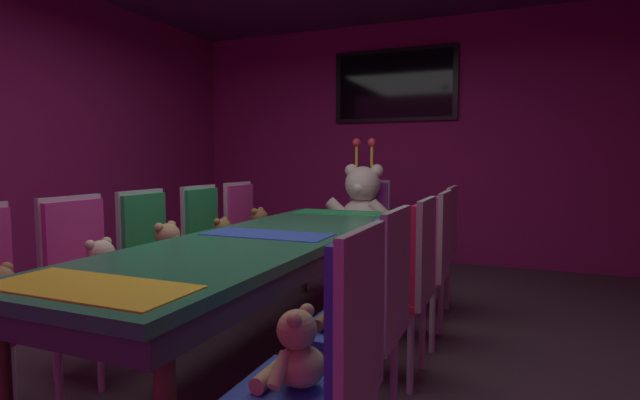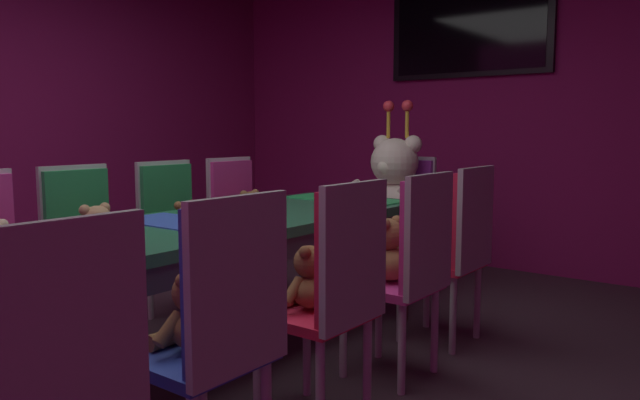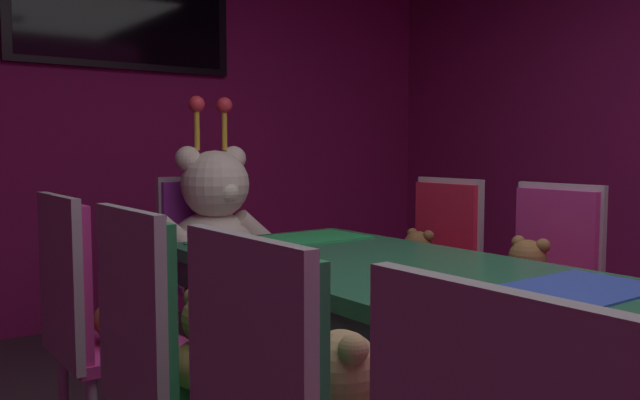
% 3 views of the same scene
% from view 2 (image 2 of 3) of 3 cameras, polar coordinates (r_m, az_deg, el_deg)
% --- Properties ---
extents(ground_plane, '(7.90, 7.90, 0.00)m').
position_cam_2_polar(ground_plane, '(3.12, -11.93, -15.75)').
color(ground_plane, '#3F2D38').
extents(wall_back, '(5.20, 0.12, 2.80)m').
position_cam_2_polar(wall_back, '(5.53, 13.98, 8.66)').
color(wall_back, '#8C1959').
rests_on(wall_back, ground_plane).
extents(banquet_table, '(0.90, 3.03, 0.75)m').
position_cam_2_polar(banquet_table, '(2.94, -12.23, -3.82)').
color(banquet_table, '#26724C').
rests_on(banquet_table, ground_plane).
extents(chair_left_2, '(0.42, 0.41, 0.98)m').
position_cam_2_polar(chair_left_2, '(3.63, -21.31, -3.11)').
color(chair_left_2, '#268C4C').
rests_on(chair_left_2, ground_plane).
extents(teddy_left_2, '(0.27, 0.34, 0.32)m').
position_cam_2_polar(teddy_left_2, '(3.51, -20.06, -3.37)').
color(teddy_left_2, tan).
rests_on(teddy_left_2, chair_left_2).
extents(chair_left_3, '(0.42, 0.41, 0.98)m').
position_cam_2_polar(chair_left_3, '(3.97, -13.65, -2.06)').
color(chair_left_3, '#268C4C').
rests_on(chair_left_3, ground_plane).
extents(teddy_left_3, '(0.23, 0.30, 0.29)m').
position_cam_2_polar(teddy_left_3, '(3.86, -12.30, -2.49)').
color(teddy_left_3, olive).
rests_on(teddy_left_3, chair_left_3).
extents(chair_left_4, '(0.42, 0.41, 0.98)m').
position_cam_2_polar(chair_left_4, '(4.37, -7.76, -1.15)').
color(chair_left_4, '#CC338C').
rests_on(chair_left_4, ground_plane).
extents(teddy_left_4, '(0.25, 0.32, 0.31)m').
position_cam_2_polar(teddy_left_4, '(4.27, -6.39, -1.41)').
color(teddy_left_4, olive).
rests_on(teddy_left_4, chair_left_4).
extents(chair_right_0, '(0.42, 0.41, 0.98)m').
position_cam_2_polar(chair_right_0, '(1.61, -23.80, -15.14)').
color(chair_right_0, '#2D47B2').
rests_on(chair_right_0, ground_plane).
extents(teddy_right_0, '(0.21, 0.28, 0.26)m').
position_cam_2_polar(teddy_right_0, '(1.74, -26.10, -14.55)').
color(teddy_right_0, tan).
rests_on(teddy_right_0, chair_right_0).
extents(chair_right_1, '(0.42, 0.41, 0.98)m').
position_cam_2_polar(chair_right_1, '(1.96, -9.15, -10.79)').
color(chair_right_1, '#2D47B2').
rests_on(chair_right_1, ground_plane).
extents(teddy_right_1, '(0.22, 0.28, 0.27)m').
position_cam_2_polar(teddy_right_1, '(2.07, -11.91, -10.57)').
color(teddy_right_1, brown).
rests_on(teddy_right_1, chair_right_1).
extents(chair_right_2, '(0.42, 0.41, 0.98)m').
position_cam_2_polar(chair_right_2, '(2.38, 1.68, -7.59)').
color(chair_right_2, red).
rests_on(chair_right_2, ground_plane).
extents(teddy_right_2, '(0.22, 0.28, 0.27)m').
position_cam_2_polar(teddy_right_2, '(2.47, -1.03, -7.62)').
color(teddy_right_2, brown).
rests_on(teddy_right_2, chair_right_2).
extents(chair_right_3, '(0.42, 0.41, 0.98)m').
position_cam_2_polar(chair_right_3, '(2.86, 8.76, -5.27)').
color(chair_right_3, '#CC338C').
rests_on(chair_right_3, ground_plane).
extents(teddy_right_3, '(0.26, 0.33, 0.31)m').
position_cam_2_polar(teddy_right_3, '(2.93, 6.25, -5.02)').
color(teddy_right_3, olive).
rests_on(teddy_right_3, chair_right_3).
extents(chair_right_4, '(0.42, 0.41, 0.98)m').
position_cam_2_polar(chair_right_4, '(3.39, 13.10, -3.48)').
color(chair_right_4, red).
rests_on(chair_right_4, ground_plane).
extents(teddy_right_4, '(0.24, 0.30, 0.29)m').
position_cam_2_polar(teddy_right_4, '(3.46, 10.92, -3.51)').
color(teddy_right_4, brown).
rests_on(teddy_right_4, chair_right_4).
extents(throne_chair, '(0.41, 0.42, 0.98)m').
position_cam_2_polar(throne_chair, '(4.55, 7.96, -0.86)').
color(throne_chair, purple).
rests_on(throne_chair, ground_plane).
extents(king_teddy_bear, '(0.72, 0.56, 0.93)m').
position_cam_2_polar(king_teddy_bear, '(4.38, 6.89, 0.97)').
color(king_teddy_bear, silver).
rests_on(king_teddy_bear, throne_chair).
extents(wall_tv, '(1.44, 0.06, 0.84)m').
position_cam_2_polar(wall_tv, '(5.51, 13.77, 15.47)').
color(wall_tv, black).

